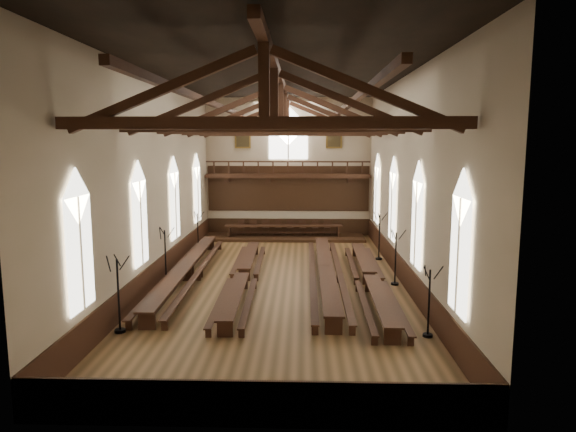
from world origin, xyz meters
name	(u,v)px	position (x,y,z in m)	size (l,w,h in m)	color
ground	(281,282)	(0.00, 0.00, 0.00)	(26.00, 26.00, 0.00)	brown
room_walls	(280,150)	(0.00, 0.00, 6.46)	(26.00, 26.00, 26.00)	tan
wainscot_band	(281,270)	(0.00, 0.00, 0.60)	(12.00, 26.00, 1.20)	#351A10
side_windows	(280,207)	(0.00, 0.00, 3.74)	(11.85, 19.80, 4.50)	white
end_window	(288,136)	(0.00, 12.90, 7.22)	(2.80, 0.12, 3.80)	white
minstrels_gallery	(288,183)	(0.00, 12.66, 3.91)	(11.80, 1.24, 3.70)	#351D11
portraits	(288,138)	(0.00, 12.90, 7.10)	(7.75, 0.09, 1.45)	brown
roof_trusses	(280,113)	(0.00, 0.00, 8.22)	(11.70, 25.70, 2.80)	#351D11
refectory_row_a	(186,268)	(-4.78, 0.45, 0.58)	(1.75, 14.85, 0.80)	#351D11
refectory_row_b	(243,274)	(-1.80, -0.52, 0.52)	(1.58, 14.07, 0.71)	#351D11
refectory_row_c	(326,270)	(2.24, 0.22, 0.59)	(1.66, 14.92, 0.80)	#351D11
refectory_row_d	(370,277)	(4.28, -0.95, 0.54)	(1.62, 14.33, 0.74)	#351D11
dais	(284,237)	(-0.28, 11.40, 0.10)	(11.40, 2.86, 0.19)	#351A10
high_table	(284,227)	(-0.28, 11.40, 0.85)	(8.37, 1.27, 0.78)	#351D11
high_chairs	(284,226)	(-0.28, 12.22, 0.79)	(6.79, 0.49, 1.10)	#351D11
candelabrum_left_near	(119,309)	(-5.55, -6.86, 0.88)	(0.84, 0.86, 2.88)	black
candelabrum_left_mid	(166,267)	(-5.55, -0.51, 0.86)	(0.77, 0.86, 2.82)	black
candelabrum_left_far	(198,239)	(-5.55, 7.17, 0.77)	(0.69, 0.78, 2.53)	black
candelabrum_right_near	(428,315)	(5.55, -6.96, 0.79)	(0.73, 0.79, 2.59)	black
candelabrum_right_mid	(395,268)	(5.55, -0.31, 0.83)	(0.73, 0.84, 2.73)	black
candelabrum_right_far	(379,245)	(5.55, 5.05, 0.86)	(0.83, 0.84, 2.82)	black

